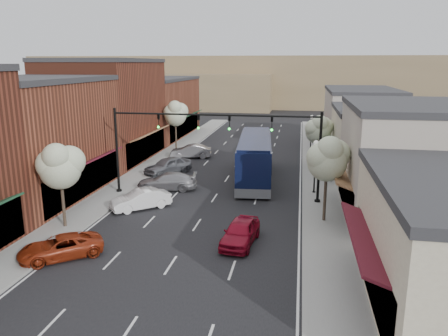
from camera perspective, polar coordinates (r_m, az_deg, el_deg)
The scene contains 28 objects.
ground at distance 27.38m, azimuth -4.55°, elevation -8.90°, with size 160.00×160.00×0.00m, color black.
sidewalk_left at distance 46.64m, azimuth -8.91°, elevation 0.57°, with size 2.80×73.00×0.15m, color gray.
sidewalk_right at distance 44.24m, azimuth 12.17°, elevation -0.29°, with size 2.80×73.00×0.15m, color gray.
curb_left at distance 46.21m, azimuth -7.27°, elevation 0.50°, with size 0.25×73.00×0.17m, color gray.
curb_right at distance 44.21m, azimuth 10.35°, elevation -0.21°, with size 0.25×73.00×0.17m, color gray.
bldg_left_midnear at distance 37.29m, azimuth -23.98°, elevation 3.47°, with size 10.14×14.10×9.40m.
bldg_left_midfar at distance 49.31m, azimuth -15.07°, elevation 7.25°, with size 10.14×14.10×10.90m.
bldg_left_far at distance 64.22m, azimuth -8.98°, elevation 7.80°, with size 10.14×18.10×8.40m.
bldg_right_midnear at distance 31.99m, azimuth 22.81°, elevation 0.70°, with size 9.14×12.10×7.90m.
bldg_right_midfar at distance 43.69m, azimuth 19.36°, elevation 3.22°, with size 9.14×12.10×6.40m.
bldg_right_far at distance 57.33m, azimuth 17.24°, elevation 6.18°, with size 9.14×16.10×7.40m.
hill_far at distance 114.74m, azimuth 6.84°, elevation 11.27°, with size 120.00×30.00×12.00m, color #7A6647.
hill_near at distance 107.38m, azimuth -7.22°, elevation 10.04°, with size 50.00×20.00×8.00m, color #7A6647.
signal_mast_right at distance 32.99m, azimuth 8.33°, elevation 3.27°, with size 8.22×0.46×7.00m.
signal_mast_left at distance 35.13m, azimuth -10.35°, elevation 3.81°, with size 8.22×0.46×7.00m.
tree_right_near at distance 29.10m, azimuth 13.43°, elevation 1.31°, with size 2.85×2.65×5.95m.
tree_right_far at distance 44.92m, azimuth 12.29°, elevation 5.01°, with size 2.85×2.65×5.43m.
tree_left_near at distance 29.18m, azimuth -20.64°, elevation 0.37°, with size 2.85×2.65×5.69m.
tree_left_far at distance 52.84m, azimuth -6.34°, elevation 7.15°, with size 2.85×2.65×6.13m.
lamp_post_near at distance 35.78m, azimuth 11.86°, elevation 1.28°, with size 0.44×0.44×4.44m.
lamp_post_far at distance 53.01m, azimuth 11.33°, elevation 5.25°, with size 0.44×0.44×4.44m.
coach_bus at distance 39.71m, azimuth 4.05°, elevation 1.34°, with size 3.87×13.14×3.96m.
red_hatchback at distance 26.01m, azimuth 2.15°, elevation -8.36°, with size 1.74×4.33×1.48m, color maroon.
parked_car_a at distance 25.89m, azimuth -20.57°, elevation -9.65°, with size 2.06×4.47×1.24m, color maroon.
parked_car_b at distance 32.56m, azimuth -10.83°, elevation -4.06°, with size 1.52×4.36×1.44m, color white.
parked_car_c at distance 37.07m, azimuth -7.46°, elevation -1.75°, with size 2.03×4.99×1.45m, color gray.
parked_car_d at distance 42.22m, azimuth -7.34°, elevation 0.29°, with size 1.94×4.82×1.64m, color slate.
parked_car_e at distance 49.25m, azimuth -4.35°, elevation 2.19°, with size 1.59×4.56×1.50m, color gray.
Camera 1 is at (6.47, -24.47, 10.46)m, focal length 35.00 mm.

